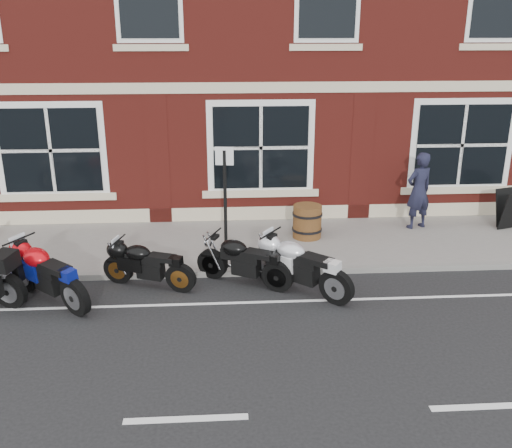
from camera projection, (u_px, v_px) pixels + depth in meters
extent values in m
plane|color=black|center=(195.00, 309.00, 10.13)|extent=(80.00, 80.00, 0.00)
cube|color=slate|center=(200.00, 245.00, 12.94)|extent=(30.00, 3.00, 0.12)
cube|color=slate|center=(197.00, 274.00, 11.45)|extent=(30.00, 0.16, 0.12)
cylinder|color=black|center=(11.00, 290.00, 10.12)|extent=(0.68, 0.36, 0.67)
cylinder|color=black|center=(27.00, 273.00, 10.77)|extent=(0.61, 0.57, 0.69)
cylinder|color=black|center=(77.00, 296.00, 9.85)|extent=(0.61, 0.57, 0.69)
cube|color=black|center=(47.00, 265.00, 10.22)|extent=(0.82, 0.77, 0.24)
ellipsoid|color=red|center=(41.00, 256.00, 10.27)|extent=(0.71, 0.70, 0.35)
cube|color=black|center=(60.00, 266.00, 9.94)|extent=(0.63, 0.61, 0.11)
cylinder|color=black|center=(119.00, 269.00, 11.10)|extent=(0.59, 0.32, 0.59)
cylinder|color=black|center=(182.00, 277.00, 10.72)|extent=(0.59, 0.32, 0.59)
cube|color=black|center=(147.00, 257.00, 10.82)|extent=(0.76, 0.47, 0.20)
ellipsoid|color=black|center=(140.00, 251.00, 10.83)|extent=(0.60, 0.49, 0.29)
cube|color=black|center=(164.00, 256.00, 10.69)|extent=(0.56, 0.41, 0.09)
cylinder|color=black|center=(270.00, 265.00, 11.14)|extent=(0.59, 0.56, 0.68)
cylinder|color=black|center=(337.00, 287.00, 10.23)|extent=(0.59, 0.56, 0.68)
cube|color=black|center=(300.00, 257.00, 10.60)|extent=(0.80, 0.76, 0.23)
ellipsoid|color=silver|center=(294.00, 249.00, 10.65)|extent=(0.69, 0.68, 0.34)
cube|color=black|center=(320.00, 258.00, 10.32)|extent=(0.62, 0.60, 0.11)
cylinder|color=black|center=(213.00, 263.00, 11.31)|extent=(0.61, 0.41, 0.62)
cylinder|color=black|center=(278.00, 276.00, 10.74)|extent=(0.61, 0.41, 0.62)
cube|color=black|center=(242.00, 253.00, 10.94)|extent=(0.79, 0.58, 0.21)
ellipsoid|color=black|center=(236.00, 246.00, 10.96)|extent=(0.64, 0.57, 0.31)
cube|color=black|center=(261.00, 253.00, 10.76)|extent=(0.59, 0.48, 0.10)
imported|color=black|center=(419.00, 191.00, 13.58)|extent=(0.79, 0.65, 1.86)
cylinder|color=#522516|center=(307.00, 221.00, 13.13)|extent=(0.66, 0.66, 0.77)
cylinder|color=black|center=(307.00, 229.00, 13.19)|extent=(0.69, 0.69, 0.05)
cylinder|color=black|center=(307.00, 214.00, 13.07)|extent=(0.69, 0.69, 0.05)
cylinder|color=black|center=(225.00, 211.00, 11.19)|extent=(0.07, 0.07, 2.42)
cube|color=silver|center=(224.00, 156.00, 10.83)|extent=(0.35, 0.07, 0.35)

